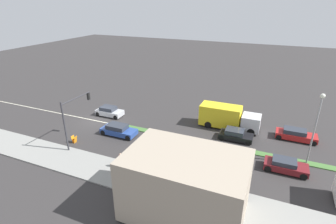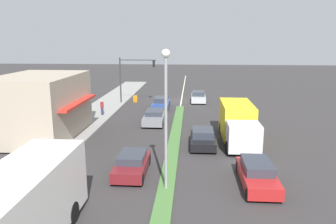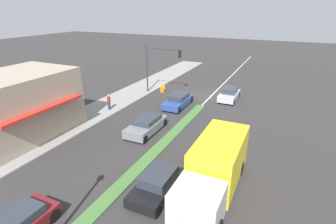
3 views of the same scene
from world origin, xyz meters
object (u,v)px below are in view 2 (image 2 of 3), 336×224
object	(u,v)px
delivery_truck	(238,123)
coupe_blue	(161,103)
pedestrian	(102,107)
hatchback_red	(257,174)
warning_aframe_sign	(135,99)
suv_grey	(155,117)
traffic_signal_main	(132,72)
sedan_maroon	(132,164)
street_lamp	(166,103)
suv_black	(203,138)
sedan_silver	(198,97)

from	to	relation	value
delivery_truck	coupe_blue	world-z (taller)	delivery_truck
pedestrian	hatchback_red	size ratio (longest dim) A/B	0.35
warning_aframe_sign	hatchback_red	distance (m)	25.88
suv_grey	coupe_blue	size ratio (longest dim) A/B	0.99
traffic_signal_main	delivery_truck	bearing A→B (deg)	127.10
warning_aframe_sign	hatchback_red	world-z (taller)	hatchback_red
delivery_truck	sedan_maroon	distance (m)	10.15
pedestrian	suv_grey	bearing A→B (deg)	155.13
street_lamp	suv_black	size ratio (longest dim) A/B	1.92
traffic_signal_main	pedestrian	bearing A→B (deg)	74.79
suv_black	coupe_blue	bearing A→B (deg)	-71.77
pedestrian	delivery_truck	distance (m)	15.13
traffic_signal_main	suv_black	size ratio (longest dim) A/B	1.46
sedan_maroon	coupe_blue	bearing A→B (deg)	-90.00
street_lamp	pedestrian	distance (m)	18.98
sedan_maroon	hatchback_red	bearing A→B (deg)	171.91
sedan_maroon	pedestrian	bearing A→B (deg)	-68.40
suv_grey	street_lamp	bearing A→B (deg)	98.90
hatchback_red	sedan_maroon	bearing A→B (deg)	-8.09
traffic_signal_main	suv_black	xyz separation A→B (m)	(-8.32, 16.33, -3.29)
pedestrian	delivery_truck	size ratio (longest dim) A/B	0.21
coupe_blue	delivery_truck	bearing A→B (deg)	121.52
sedan_silver	coupe_blue	bearing A→B (deg)	44.83
hatchback_red	suv_black	bearing A→B (deg)	-66.73
warning_aframe_sign	hatchback_red	size ratio (longest dim) A/B	0.19
pedestrian	warning_aframe_sign	size ratio (longest dim) A/B	1.88
pedestrian	suv_grey	xyz separation A→B (m)	(-5.84, 2.71, -0.31)
sedan_silver	warning_aframe_sign	bearing A→B (deg)	5.39
street_lamp	suv_grey	xyz separation A→B (m)	(2.20, -14.05, -4.15)
warning_aframe_sign	suv_grey	world-z (taller)	suv_grey
street_lamp	suv_black	xyz separation A→B (m)	(-2.20, -7.49, -4.16)
sedan_silver	sedan_maroon	bearing A→B (deg)	79.27
pedestrian	coupe_blue	world-z (taller)	pedestrian
warning_aframe_sign	sedan_silver	distance (m)	8.11
pedestrian	delivery_truck	xyz separation A→B (m)	(-13.04, 7.65, 0.52)
hatchback_red	sedan_silver	size ratio (longest dim) A/B	1.19
warning_aframe_sign	street_lamp	bearing A→B (deg)	103.49
coupe_blue	pedestrian	bearing A→B (deg)	34.98
suv_grey	traffic_signal_main	bearing A→B (deg)	-68.11
suv_grey	suv_black	bearing A→B (deg)	123.85
street_lamp	suv_black	world-z (taller)	street_lamp
warning_aframe_sign	hatchback_red	xyz separation A→B (m)	(-10.87, 23.48, 0.21)
pedestrian	sedan_silver	distance (m)	13.29
hatchback_red	coupe_blue	world-z (taller)	coupe_blue
suv_grey	coupe_blue	world-z (taller)	coupe_blue
warning_aframe_sign	sedan_silver	bearing A→B (deg)	-174.61
pedestrian	hatchback_red	distance (m)	20.48
suv_grey	sedan_maroon	bearing A→B (deg)	90.00
street_lamp	coupe_blue	size ratio (longest dim) A/B	1.69
suv_grey	hatchback_red	bearing A→B (deg)	118.85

